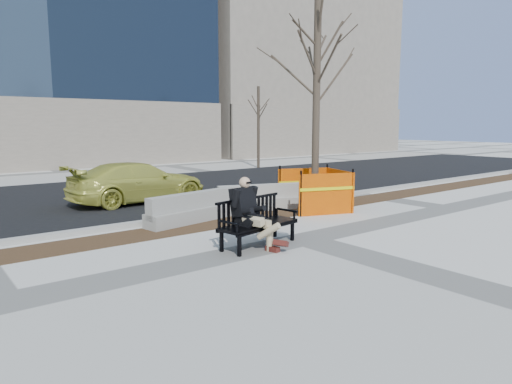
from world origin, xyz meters
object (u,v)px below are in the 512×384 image
at_px(bench, 259,246).
at_px(sedan, 140,202).
at_px(jersey_barrier_right, 262,210).
at_px(jersey_barrier_left, 193,222).
at_px(tree_fence, 314,210).
at_px(seated_man, 249,248).

height_order(bench, sedan, sedan).
bearing_deg(bench, jersey_barrier_right, 40.51).
relative_size(bench, jersey_barrier_left, 0.70).
distance_m(tree_fence, jersey_barrier_left, 3.84).
bearing_deg(jersey_barrier_right, seated_man, -113.97).
bearing_deg(tree_fence, bench, -150.55).
bearing_deg(jersey_barrier_right, jersey_barrier_left, -156.52).
height_order(bench, jersey_barrier_right, bench).
relative_size(tree_fence, jersey_barrier_left, 2.34).
height_order(jersey_barrier_left, jersey_barrier_right, jersey_barrier_left).
height_order(tree_fence, sedan, tree_fence).
distance_m(bench, seated_man, 0.26).
distance_m(bench, sedan, 6.78).
bearing_deg(tree_fence, jersey_barrier_right, 141.93).
xyz_separation_m(seated_man, jersey_barrier_left, (0.38, 2.94, 0.00)).
xyz_separation_m(bench, tree_fence, (3.88, 2.19, 0.00)).
xyz_separation_m(tree_fence, sedan, (-3.57, 4.58, 0.00)).
height_order(tree_fence, jersey_barrier_left, tree_fence).
relative_size(seated_man, sedan, 0.33).
bearing_deg(sedan, jersey_barrier_left, 174.67).
distance_m(tree_fence, sedan, 5.81).
relative_size(bench, jersey_barrier_right, 0.71).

